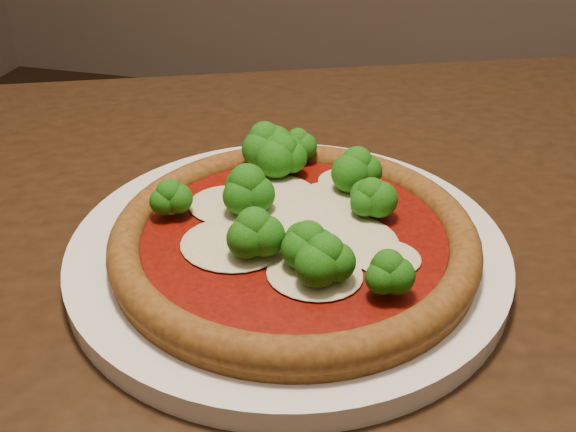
# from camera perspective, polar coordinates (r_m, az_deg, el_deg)

# --- Properties ---
(dining_table) EXTENTS (1.42, 1.27, 0.75)m
(dining_table) POSITION_cam_1_polar(r_m,az_deg,el_deg) (0.55, -2.80, -13.48)
(dining_table) COLOR black
(dining_table) RESTS_ON floor
(plate) EXTENTS (0.34, 0.34, 0.02)m
(plate) POSITION_cam_1_polar(r_m,az_deg,el_deg) (0.50, 0.00, -3.00)
(plate) COLOR silver
(plate) RESTS_ON dining_table
(pizza) EXTENTS (0.27, 0.27, 0.06)m
(pizza) POSITION_cam_1_polar(r_m,az_deg,el_deg) (0.48, 0.54, -0.96)
(pizza) COLOR brown
(pizza) RESTS_ON plate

